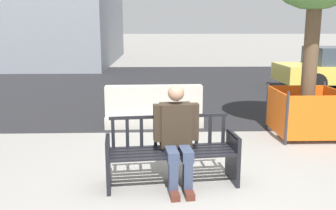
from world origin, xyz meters
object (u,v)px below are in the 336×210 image
at_px(seated_person, 177,134).
at_px(jersey_barrier_centre, 154,109).
at_px(street_bench, 172,155).
at_px(construction_fence, 306,111).

height_order(seated_person, jersey_barrier_centre, seated_person).
bearing_deg(street_bench, jersey_barrier_centre, 94.58).
bearing_deg(street_bench, seated_person, -38.48).
bearing_deg(seated_person, construction_fence, 40.37).
distance_m(seated_person, jersey_barrier_centre, 3.08).
xyz_separation_m(jersey_barrier_centre, construction_fence, (2.87, -0.86, 0.14)).
distance_m(seated_person, construction_fence, 3.38).
bearing_deg(construction_fence, jersey_barrier_centre, 163.35).
bearing_deg(seated_person, jersey_barrier_centre, 95.69).
distance_m(street_bench, seated_person, 0.30).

